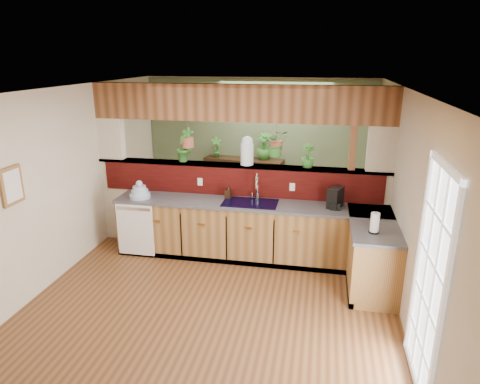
% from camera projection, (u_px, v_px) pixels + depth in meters
% --- Properties ---
extents(ground, '(4.60, 7.00, 0.01)m').
position_uv_depth(ground, '(219.00, 287.00, 5.79)').
color(ground, brown).
rests_on(ground, ground).
extents(ceiling, '(4.60, 7.00, 0.01)m').
position_uv_depth(ceiling, '(216.00, 91.00, 5.00)').
color(ceiling, brown).
rests_on(ceiling, ground).
extents(wall_back, '(4.60, 0.02, 2.60)m').
position_uv_depth(wall_back, '(259.00, 143.00, 8.67)').
color(wall_back, beige).
rests_on(wall_back, ground).
extents(wall_left, '(0.02, 7.00, 2.60)m').
position_uv_depth(wall_left, '(54.00, 186.00, 5.82)').
color(wall_left, beige).
rests_on(wall_left, ground).
extents(wall_right, '(0.02, 7.00, 2.60)m').
position_uv_depth(wall_right, '(409.00, 208.00, 4.98)').
color(wall_right, beige).
rests_on(wall_right, ground).
extents(pass_through_partition, '(4.60, 0.21, 2.60)m').
position_uv_depth(pass_through_partition, '(240.00, 177.00, 6.68)').
color(pass_through_partition, beige).
rests_on(pass_through_partition, ground).
extents(pass_through_ledge, '(4.60, 0.21, 0.04)m').
position_uv_depth(pass_through_ledge, '(239.00, 165.00, 6.64)').
color(pass_through_ledge, brown).
rests_on(pass_through_ledge, ground).
extents(header_beam, '(4.60, 0.15, 0.55)m').
position_uv_depth(header_beam, '(238.00, 103.00, 6.35)').
color(header_beam, brown).
rests_on(header_beam, ground).
extents(sage_backwall, '(4.55, 0.02, 2.55)m').
position_uv_depth(sage_backwall, '(259.00, 143.00, 8.65)').
color(sage_backwall, '#566847').
rests_on(sage_backwall, ground).
extents(countertop, '(4.14, 1.52, 0.90)m').
position_uv_depth(countertop, '(288.00, 236.00, 6.32)').
color(countertop, brown).
rests_on(countertop, ground).
extents(dishwasher, '(0.58, 0.03, 0.82)m').
position_uv_depth(dishwasher, '(135.00, 230.00, 6.54)').
color(dishwasher, white).
rests_on(dishwasher, ground).
extents(navy_sink, '(0.82, 0.50, 0.18)m').
position_uv_depth(navy_sink, '(250.00, 208.00, 6.41)').
color(navy_sink, black).
rests_on(navy_sink, countertop).
extents(french_door, '(0.06, 1.02, 2.16)m').
position_uv_depth(french_door, '(428.00, 283.00, 3.84)').
color(french_door, white).
rests_on(french_door, ground).
extents(framed_print, '(0.04, 0.35, 0.45)m').
position_uv_depth(framed_print, '(12.00, 186.00, 4.99)').
color(framed_print, brown).
rests_on(framed_print, wall_left).
extents(faucet, '(0.19, 0.18, 0.42)m').
position_uv_depth(faucet, '(257.00, 186.00, 6.45)').
color(faucet, '#B7B7B2').
rests_on(faucet, countertop).
extents(dish_stack, '(0.32, 0.32, 0.28)m').
position_uv_depth(dish_stack, '(140.00, 192.00, 6.59)').
color(dish_stack, '#A8BCD9').
rests_on(dish_stack, countertop).
extents(soap_dispenser, '(0.11, 0.11, 0.20)m').
position_uv_depth(soap_dispenser, '(228.00, 192.00, 6.56)').
color(soap_dispenser, '#371F14').
rests_on(soap_dispenser, countertop).
extents(coffee_maker, '(0.16, 0.27, 0.30)m').
position_uv_depth(coffee_maker, '(335.00, 199.00, 6.14)').
color(coffee_maker, black).
rests_on(coffee_maker, countertop).
extents(paper_towel, '(0.13, 0.13, 0.28)m').
position_uv_depth(paper_towel, '(375.00, 223.00, 5.27)').
color(paper_towel, black).
rests_on(paper_towel, countertop).
extents(glass_jar, '(0.20, 0.20, 0.44)m').
position_uv_depth(glass_jar, '(247.00, 151.00, 6.54)').
color(glass_jar, silver).
rests_on(glass_jar, pass_through_ledge).
extents(ledge_plant_left, '(0.26, 0.22, 0.45)m').
position_uv_depth(ledge_plant_left, '(184.00, 148.00, 6.72)').
color(ledge_plant_left, '#2D6A24').
rests_on(ledge_plant_left, pass_through_ledge).
extents(ledge_plant_right, '(0.26, 0.26, 0.35)m').
position_uv_depth(ledge_plant_right, '(308.00, 156.00, 6.38)').
color(ledge_plant_right, '#2D6A24').
rests_on(ledge_plant_right, pass_through_ledge).
extents(hanging_plant_a, '(0.21, 0.18, 0.51)m').
position_uv_depth(hanging_plant_a, '(187.00, 132.00, 6.63)').
color(hanging_plant_a, brown).
rests_on(hanging_plant_a, header_beam).
extents(hanging_plant_b, '(0.42, 0.39, 0.52)m').
position_uv_depth(hanging_plant_b, '(277.00, 132.00, 6.36)').
color(hanging_plant_b, brown).
rests_on(hanging_plant_b, header_beam).
extents(shelving_console, '(1.63, 0.64, 1.06)m').
position_uv_depth(shelving_console, '(244.00, 184.00, 8.73)').
color(shelving_console, black).
rests_on(shelving_console, ground).
extents(shelf_plant_a, '(0.26, 0.22, 0.42)m').
position_uv_depth(shelf_plant_a, '(216.00, 147.00, 8.61)').
color(shelf_plant_a, '#2D6A24').
rests_on(shelf_plant_a, shelving_console).
extents(shelf_plant_b, '(0.31, 0.31, 0.53)m').
position_uv_depth(shelf_plant_b, '(264.00, 146.00, 8.41)').
color(shelf_plant_b, '#2D6A24').
rests_on(shelf_plant_b, shelving_console).
extents(floor_plant, '(0.70, 0.62, 0.71)m').
position_uv_depth(floor_plant, '(298.00, 214.00, 7.49)').
color(floor_plant, '#2D6A24').
rests_on(floor_plant, ground).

